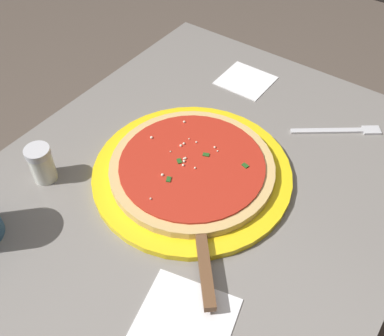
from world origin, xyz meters
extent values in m
cube|color=black|center=(0.41, -0.30, 0.35)|extent=(0.06, 0.06, 0.71)
cube|color=black|center=(0.41, 0.30, 0.35)|extent=(0.06, 0.06, 0.71)
cube|color=gray|center=(0.00, 0.00, 0.72)|extent=(0.95, 0.74, 0.03)
cylinder|color=yellow|center=(0.02, 0.02, 0.74)|extent=(0.37, 0.37, 0.01)
cylinder|color=#DBB26B|center=(0.02, 0.02, 0.76)|extent=(0.31, 0.31, 0.02)
cylinder|color=red|center=(0.02, 0.02, 0.77)|extent=(0.27, 0.27, 0.00)
sphere|color=#EFEACC|center=(0.05, 0.06, 0.77)|extent=(0.01, 0.01, 0.01)
sphere|color=#EFEACC|center=(0.02, 0.07, 0.77)|extent=(0.00, 0.00, 0.00)
sphere|color=#EFEACC|center=(0.02, 0.04, 0.77)|extent=(0.00, 0.00, 0.00)
sphere|color=#EFEACC|center=(0.07, 0.00, 0.77)|extent=(0.00, 0.00, 0.00)
sphere|color=#EFEACC|center=(0.02, 0.04, 0.77)|extent=(0.00, 0.00, 0.00)
sphere|color=#EFEACC|center=(0.07, 0.05, 0.77)|extent=(0.00, 0.00, 0.00)
sphere|color=#EFEACC|center=(0.08, 0.01, 0.77)|extent=(0.00, 0.00, 0.00)
sphere|color=#EFEACC|center=(-0.09, 0.03, 0.77)|extent=(0.00, 0.00, 0.00)
sphere|color=#EFEACC|center=(0.02, 0.04, 0.77)|extent=(0.00, 0.00, 0.00)
sphere|color=#EFEACC|center=(-0.03, 0.05, 0.77)|extent=(0.01, 0.01, 0.01)
sphere|color=#EFEACC|center=(0.05, 0.06, 0.77)|extent=(0.00, 0.00, 0.00)
sphere|color=#EFEACC|center=(0.01, 0.03, 0.77)|extent=(0.00, 0.00, 0.00)
sphere|color=#EFEACC|center=(0.03, 0.12, 0.77)|extent=(0.01, 0.01, 0.01)
sphere|color=#EFEACC|center=(0.01, 0.01, 0.77)|extent=(0.00, 0.00, 0.00)
sphere|color=#EFEACC|center=(0.10, 0.10, 0.77)|extent=(0.00, 0.00, 0.00)
sphere|color=#EFEACC|center=(0.07, 0.06, 0.77)|extent=(0.00, 0.00, 0.00)
cube|color=#23561E|center=(0.01, 0.04, 0.77)|extent=(0.01, 0.01, 0.00)
cube|color=#23561E|center=(0.05, 0.01, 0.77)|extent=(0.01, 0.01, 0.00)
cube|color=#23561E|center=(0.07, -0.06, 0.77)|extent=(0.01, 0.01, 0.00)
cube|color=#23561E|center=(-0.04, 0.03, 0.77)|extent=(0.01, 0.01, 0.00)
cube|color=silver|center=(-0.06, -0.05, 0.75)|extent=(0.11, 0.11, 0.00)
cube|color=brown|center=(-0.14, -0.12, 0.76)|extent=(0.11, 0.10, 0.01)
cube|color=white|center=(0.34, 0.09, 0.74)|extent=(0.11, 0.12, 0.00)
cube|color=white|center=(-0.23, -0.14, 0.74)|extent=(0.18, 0.17, 0.00)
cube|color=silver|center=(0.28, -0.13, 0.74)|extent=(0.10, 0.13, 0.00)
cube|color=silver|center=(0.34, -0.21, 0.74)|extent=(0.04, 0.04, 0.00)
cylinder|color=silver|center=(-0.14, 0.24, 0.77)|extent=(0.04, 0.04, 0.06)
cylinder|color=silver|center=(-0.14, 0.24, 0.80)|extent=(0.05, 0.05, 0.01)
camera|label=1|loc=(-0.43, -0.30, 1.35)|focal=40.96mm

